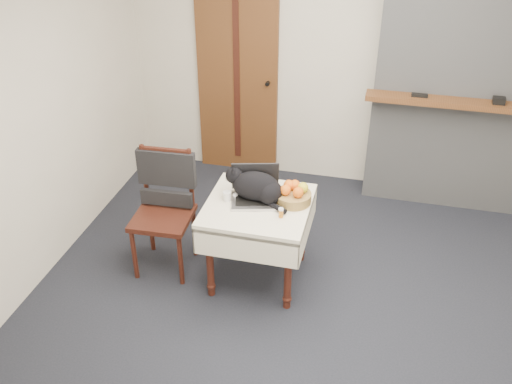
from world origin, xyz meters
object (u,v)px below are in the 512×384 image
cream_jar (227,196)px  fruit_basket (293,194)px  pill_bottle (281,213)px  side_table (258,216)px  cat (257,187)px  door (238,79)px  laptop (255,191)px  chair (165,193)px

cream_jar → fruit_basket: bearing=11.6°
fruit_basket → pill_bottle: bearing=-101.5°
pill_bottle → side_table: bearing=146.1°
side_table → cat: (-0.02, 0.05, 0.23)m
door → laptop: bearing=-70.2°
laptop → cat: (0.02, -0.02, 0.05)m
door → pill_bottle: 2.07m
cream_jar → fruit_basket: (0.49, 0.10, 0.03)m
side_table → chair: 0.78m
side_table → door: bearing=110.2°
cat → laptop: bearing=146.9°
door → side_table: bearing=-69.8°
cat → cream_jar: size_ratio=7.24×
laptop → cream_jar: laptop is taller
pill_bottle → cat: bearing=139.6°
cat → chair: size_ratio=0.52×
laptop → fruit_basket: (0.29, 0.02, -0.00)m
door → cat: bearing=-69.8°
door → cat: door is taller
door → cat: (0.62, -1.68, -0.19)m
cat → cream_jar: cat is taller
cream_jar → pill_bottle: size_ratio=0.95×
cream_jar → pill_bottle: bearing=-16.2°
cat → pill_bottle: bearing=-30.8°
cat → chair: (-0.75, -0.00, -0.17)m
door → chair: bearing=-94.6°
cat → chair: chair is taller
pill_bottle → fruit_basket: size_ratio=0.28×
pill_bottle → chair: bearing=169.1°
side_table → chair: bearing=176.2°
cream_jar → pill_bottle: 0.46m
side_table → chair: (-0.77, 0.05, 0.06)m
cream_jar → chair: (-0.53, 0.06, -0.09)m
laptop → cream_jar: bearing=-173.4°
laptop → pill_bottle: size_ratio=5.59×
laptop → side_table: bearing=-76.1°
door → chair: (-0.14, -1.68, -0.35)m
chair → laptop: bearing=-1.4°
cream_jar → pill_bottle: pill_bottle is taller
laptop → pill_bottle: (0.24, -0.21, -0.03)m
side_table → pill_bottle: size_ratio=10.24×
door → side_table: 1.89m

